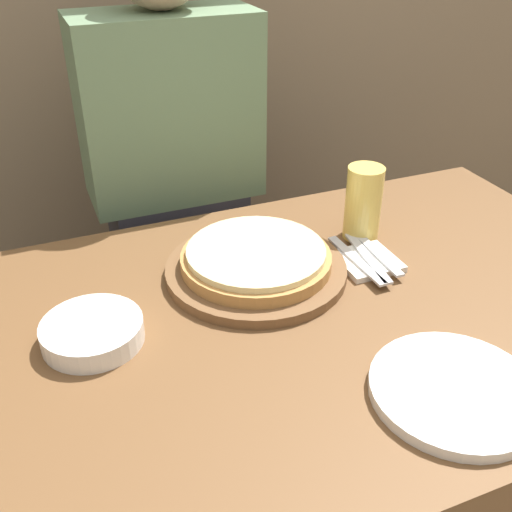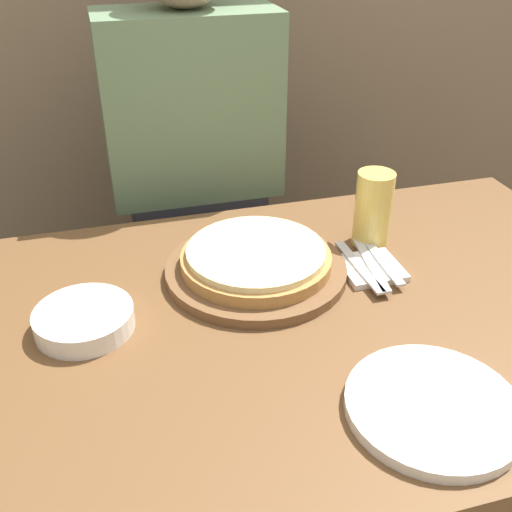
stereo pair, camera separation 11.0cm
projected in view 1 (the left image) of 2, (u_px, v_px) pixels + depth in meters
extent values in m
cube|color=brown|center=(313.00, 455.00, 1.24)|extent=(1.24, 0.82, 0.76)
cylinder|color=brown|center=(256.00, 270.00, 1.12)|extent=(0.34, 0.34, 0.02)
cylinder|color=#B77F42|center=(256.00, 260.00, 1.11)|extent=(0.28, 0.28, 0.02)
cylinder|color=beige|center=(256.00, 251.00, 1.10)|extent=(0.26, 0.26, 0.01)
cylinder|color=#E5C65B|center=(363.00, 203.00, 1.21)|extent=(0.07, 0.07, 0.15)
cylinder|color=white|center=(366.00, 172.00, 1.17)|extent=(0.07, 0.07, 0.02)
cylinder|color=white|center=(455.00, 391.00, 0.85)|extent=(0.24, 0.24, 0.02)
cylinder|color=white|center=(92.00, 332.00, 0.95)|extent=(0.16, 0.16, 0.04)
cube|color=white|center=(367.00, 261.00, 1.15)|extent=(0.11, 0.11, 0.01)
cube|color=silver|center=(356.00, 260.00, 1.14)|extent=(0.02, 0.19, 0.00)
cube|color=silver|center=(367.00, 257.00, 1.15)|extent=(0.04, 0.19, 0.00)
cube|color=silver|center=(379.00, 255.00, 1.16)|extent=(0.02, 0.16, 0.00)
cube|color=#33333D|center=(185.00, 311.00, 1.67)|extent=(0.32, 0.20, 0.74)
cube|color=slate|center=(169.00, 108.00, 1.37)|extent=(0.40, 0.20, 0.42)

